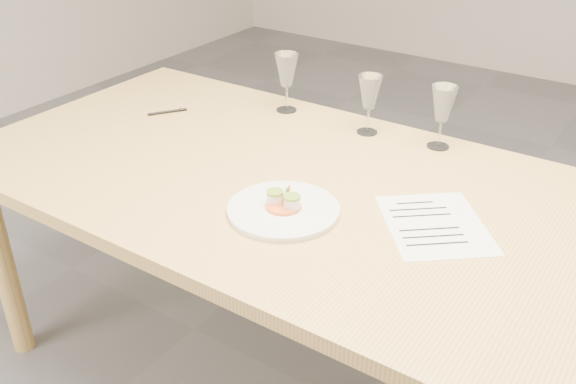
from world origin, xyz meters
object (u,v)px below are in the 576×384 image
Objects in this scene: dinner_plate at (284,209)px; wine_glass_1 at (370,93)px; dining_table at (369,224)px; wine_glass_2 at (443,105)px; ballpoint_pen at (168,112)px; recipe_sheet at (435,224)px; wine_glass_0 at (287,71)px.

wine_glass_1 is at bearing 96.12° from dinner_plate.
dinner_plate is (-0.15, -0.17, 0.08)m from dining_table.
dinner_plate is 1.46× the size of wine_glass_2.
dining_table is at bearing -65.31° from ballpoint_pen.
dining_table is 6.46× the size of recipe_sheet.
dinner_plate is at bearing -56.48° from wine_glass_0.
wine_glass_0 is at bearing 110.20° from recipe_sheet.
ballpoint_pen is 0.60× the size of wine_glass_2.
ballpoint_pen is 0.91m from wine_glass_2.
dining_table is 12.15× the size of wine_glass_0.
wine_glass_1 is at bearing 94.94° from recipe_sheet.
ballpoint_pen is at bearing 169.92° from dining_table.
wine_glass_2 is (0.01, 0.41, 0.20)m from dining_table.
ballpoint_pen is at bearing -163.25° from wine_glass_2.
dinner_plate is at bearing -106.13° from wine_glass_2.
wine_glass_0 is 0.31m from wine_glass_1.
wine_glass_0 is 1.06× the size of wine_glass_1.
wine_glass_1 is at bearing -35.02° from ballpoint_pen.
wine_glass_2 is (0.23, 0.03, 0.00)m from wine_glass_1.
ballpoint_pen is at bearing 131.14° from recipe_sheet.
ballpoint_pen is 0.61× the size of wine_glass_1.
dinner_plate reaches higher than dining_table.
wine_glass_2 is (0.54, 0.01, -0.00)m from wine_glass_0.
dinner_plate reaches higher than recipe_sheet.
wine_glass_1 is (-0.39, 0.39, 0.13)m from recipe_sheet.
dining_table is 0.69m from wine_glass_0.
dinner_plate is 2.43× the size of ballpoint_pen.
dining_table is 0.48m from wine_glass_1.
recipe_sheet is 1.88× the size of wine_glass_0.
recipe_sheet is at bearing -29.81° from wine_glass_0.
ballpoint_pen is 0.58× the size of wine_glass_0.
dinner_plate is 1.41× the size of wine_glass_0.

